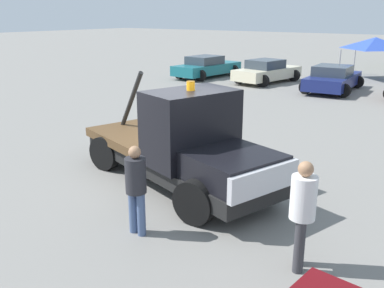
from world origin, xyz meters
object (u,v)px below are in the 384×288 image
(person_near_truck, at_px, (303,208))
(parked_car_navy, at_px, (333,79))
(parked_car_teal, at_px, (207,67))
(canopy_tent_blue, at_px, (375,43))
(parked_car_cream, at_px, (267,71))
(person_at_hood, at_px, (136,184))
(tow_truck, at_px, (184,147))

(person_near_truck, distance_m, parked_car_navy, 17.09)
(parked_car_teal, distance_m, canopy_tent_blue, 10.26)
(canopy_tent_blue, bearing_deg, parked_car_cream, -132.54)
(person_near_truck, distance_m, person_at_hood, 2.92)
(person_near_truck, relative_size, parked_car_cream, 0.38)
(parked_car_cream, height_order, canopy_tent_blue, canopy_tent_blue)
(parked_car_navy, bearing_deg, canopy_tent_blue, -9.82)
(tow_truck, height_order, parked_car_cream, tow_truck)
(tow_truck, bearing_deg, person_at_hood, -57.69)
(person_near_truck, relative_size, canopy_tent_blue, 0.57)
(tow_truck, bearing_deg, person_near_truck, -8.09)
(tow_truck, height_order, parked_car_teal, tow_truck)
(parked_car_cream, height_order, parked_car_navy, same)
(person_at_hood, relative_size, parked_car_navy, 0.35)
(tow_truck, bearing_deg, canopy_tent_blue, 109.16)
(person_at_hood, bearing_deg, person_near_truck, 104.14)
(parked_car_cream, bearing_deg, tow_truck, -150.40)
(canopy_tent_blue, bearing_deg, parked_car_teal, -148.65)
(person_near_truck, bearing_deg, person_at_hood, 174.71)
(person_at_hood, bearing_deg, tow_truck, -163.47)
(canopy_tent_blue, bearing_deg, parked_car_navy, -95.49)
(person_at_hood, height_order, parked_car_navy, person_at_hood)
(tow_truck, bearing_deg, parked_car_teal, 138.98)
(parked_car_teal, height_order, parked_car_cream, same)
(parked_car_teal, bearing_deg, parked_car_navy, -87.28)
(parked_car_cream, distance_m, canopy_tent_blue, 6.98)
(tow_truck, height_order, canopy_tent_blue, canopy_tent_blue)
(person_at_hood, bearing_deg, parked_car_cream, -159.92)
(person_near_truck, relative_size, person_at_hood, 1.07)
(tow_truck, relative_size, person_near_truck, 3.35)
(parked_car_teal, relative_size, canopy_tent_blue, 1.60)
(parked_car_teal, height_order, parked_car_navy, same)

